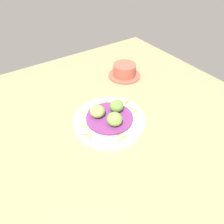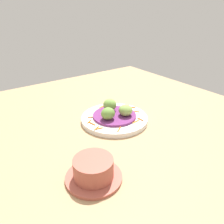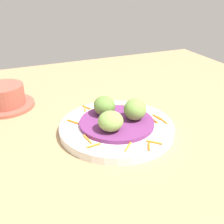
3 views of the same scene
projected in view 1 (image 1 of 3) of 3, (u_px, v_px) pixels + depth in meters
table_surface at (111, 129)px, 71.56cm from camera, size 110.00×110.00×2.00cm
main_plate at (110, 120)px, 71.87cm from camera, size 24.15×24.15×1.68cm
cabbage_bed at (110, 118)px, 71.05cm from camera, size 15.71×15.71×0.83cm
carrot_garnish at (110, 119)px, 70.93cm from camera, size 19.36×22.56×0.40cm
guac_scoop_left at (117, 106)px, 71.80cm from camera, size 5.43×5.72×4.17cm
guac_scoop_center at (98, 111)px, 69.84cm from camera, size 6.25×6.23×3.95cm
guac_scoop_right at (114, 119)px, 66.53cm from camera, size 6.80×6.76×4.57cm
terracotta_bowl at (125, 71)px, 93.10cm from camera, size 14.03×14.03×5.76cm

